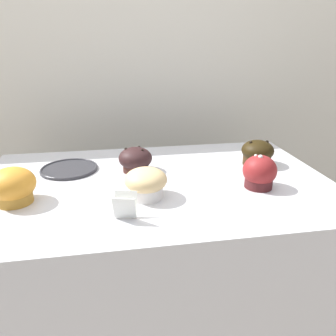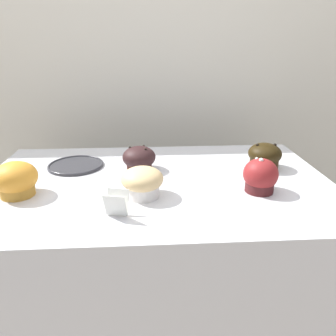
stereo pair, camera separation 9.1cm
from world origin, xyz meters
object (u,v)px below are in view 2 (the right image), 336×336
(muffin_front_center, at_px, (142,182))
(muffin_front_right, at_px, (16,180))
(muffin_back_right, at_px, (265,156))
(muffin_back_left, at_px, (139,159))
(muffin_front_left, at_px, (260,177))
(serving_plate, at_px, (76,165))

(muffin_front_center, distance_m, muffin_front_right, 0.32)
(muffin_front_center, xyz_separation_m, muffin_back_right, (0.38, 0.18, -0.00))
(muffin_front_center, xyz_separation_m, muffin_back_left, (-0.01, 0.19, -0.00))
(muffin_front_left, height_order, muffin_front_right, muffin_front_left)
(muffin_back_left, height_order, serving_plate, muffin_back_left)
(muffin_back_right, distance_m, serving_plate, 0.60)
(muffin_front_center, height_order, muffin_front_left, muffin_front_left)
(muffin_front_left, bearing_deg, muffin_back_left, 151.14)
(muffin_front_center, distance_m, muffin_front_left, 0.31)
(muffin_front_center, distance_m, muffin_back_left, 0.19)
(muffin_front_left, relative_size, muffin_front_right, 0.87)
(muffin_back_right, bearing_deg, muffin_front_center, -154.81)
(muffin_front_center, height_order, serving_plate, muffin_front_center)
(muffin_back_left, xyz_separation_m, muffin_front_right, (-0.31, -0.16, 0.01))
(muffin_front_center, relative_size, muffin_front_left, 1.13)
(muffin_front_center, distance_m, serving_plate, 0.32)
(muffin_back_right, bearing_deg, muffin_back_left, 178.68)
(muffin_front_center, height_order, muffin_back_left, muffin_front_center)
(muffin_back_left, distance_m, muffin_back_right, 0.39)
(muffin_front_center, xyz_separation_m, muffin_front_left, (0.31, 0.01, 0.00))
(muffin_front_right, bearing_deg, muffin_front_left, -1.44)
(muffin_back_left, bearing_deg, muffin_front_left, -28.86)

